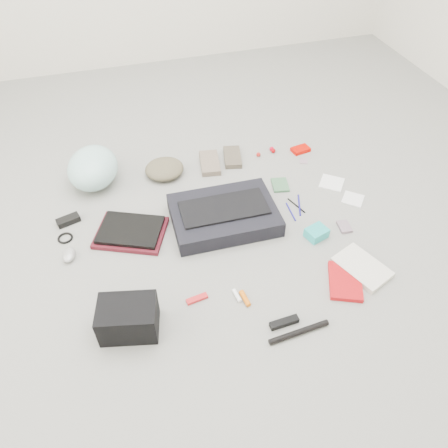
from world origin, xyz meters
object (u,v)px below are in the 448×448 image
object	(u,v)px
book_red	(345,281)
accordion_wallet	(316,233)
bike_helmet	(93,168)
messenger_bag	(224,215)
laptop	(130,230)
camera_bag	(128,318)

from	to	relation	value
book_red	accordion_wallet	xyz separation A→B (m)	(-0.00, 0.30, 0.01)
bike_helmet	messenger_bag	bearing A→B (deg)	-26.30
laptop	bike_helmet	size ratio (longest dim) A/B	0.89
bike_helmet	camera_bag	size ratio (longest dim) A/B	1.46
bike_helmet	camera_bag	xyz separation A→B (m)	(0.05, -0.99, -0.03)
messenger_bag	book_red	distance (m)	0.67
messenger_bag	camera_bag	distance (m)	0.73
bike_helmet	laptop	bearing A→B (deg)	-60.45
book_red	accordion_wallet	bearing A→B (deg)	113.73
messenger_bag	camera_bag	world-z (taller)	camera_bag
messenger_bag	book_red	bearing A→B (deg)	-51.26
book_red	camera_bag	bearing A→B (deg)	-158.81
messenger_bag	bike_helmet	distance (m)	0.78
book_red	messenger_bag	bearing A→B (deg)	150.77
laptop	accordion_wallet	distance (m)	0.91
bike_helmet	book_red	xyz separation A→B (m)	(0.99, -1.03, -0.09)
messenger_bag	camera_bag	size ratio (longest dim) A/B	2.26
accordion_wallet	book_red	bearing A→B (deg)	-107.33
laptop	bike_helmet	distance (m)	0.48
laptop	book_red	xyz separation A→B (m)	(0.87, -0.57, -0.02)
camera_bag	accordion_wallet	xyz separation A→B (m)	(0.94, 0.26, -0.05)
messenger_bag	bike_helmet	bearing A→B (deg)	141.20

